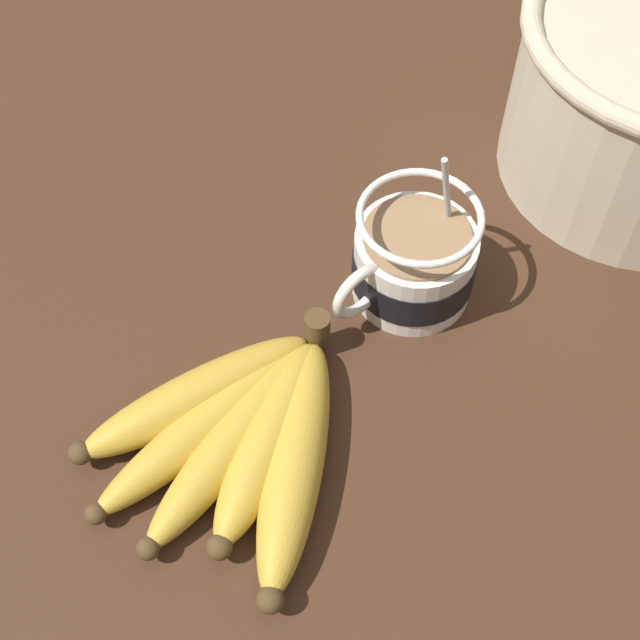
{
  "coord_description": "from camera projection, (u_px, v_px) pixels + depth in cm",
  "views": [
    {
      "loc": [
        26.62,
        32.22,
        61.99
      ],
      "look_at": [
        2.72,
        3.09,
        6.59
      ],
      "focal_mm": 50.0,
      "sensor_mm": 36.0,
      "label": 1
    }
  ],
  "objects": [
    {
      "name": "banana_bunch",
      "position": [
        243.0,
        434.0,
        0.64
      ],
      "size": [
        22.65,
        20.16,
        4.3
      ],
      "color": "#4C381E",
      "rests_on": "table"
    },
    {
      "name": "coffee_mug",
      "position": [
        413.0,
        262.0,
        0.71
      ],
      "size": [
        13.28,
        9.9,
        13.94
      ],
      "color": "white",
      "rests_on": "table"
    },
    {
      "name": "table",
      "position": [
        322.0,
        315.0,
        0.74
      ],
      "size": [
        114.05,
        114.05,
        2.52
      ],
      "color": "#422819",
      "rests_on": "ground"
    }
  ]
}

